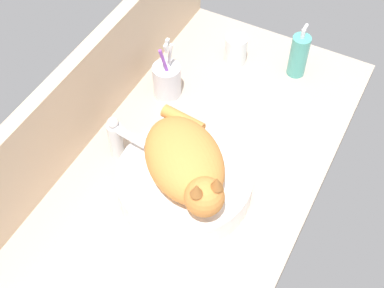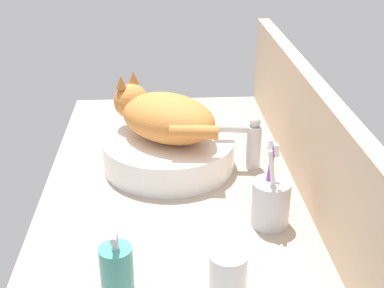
# 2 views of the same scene
# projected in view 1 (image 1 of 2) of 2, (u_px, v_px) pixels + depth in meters

# --- Properties ---
(ground_plane) EXTENTS (1.13, 0.62, 0.04)m
(ground_plane) POSITION_uv_depth(u_px,v_px,m) (194.00, 167.00, 1.38)
(ground_plane) COLOR #B2A08E
(backsplash_panel) EXTENTS (1.13, 0.04, 0.26)m
(backsplash_panel) POSITION_uv_depth(u_px,v_px,m) (92.00, 88.00, 1.34)
(backsplash_panel) COLOR #CCAD8C
(backsplash_panel) RESTS_ON ground_plane
(sink_basin) EXTENTS (0.32, 0.32, 0.07)m
(sink_basin) POSITION_uv_depth(u_px,v_px,m) (185.00, 182.00, 1.28)
(sink_basin) COLOR white
(sink_basin) RESTS_ON ground_plane
(cat) EXTENTS (0.29, 0.30, 0.14)m
(cat) POSITION_uv_depth(u_px,v_px,m) (187.00, 163.00, 1.20)
(cat) COLOR orange
(cat) RESTS_ON sink_basin
(faucet) EXTENTS (0.04, 0.12, 0.14)m
(faucet) POSITION_uv_depth(u_px,v_px,m) (119.00, 137.00, 1.32)
(faucet) COLOR silver
(faucet) RESTS_ON ground_plane
(soap_dispenser) EXTENTS (0.05, 0.05, 0.16)m
(soap_dispenser) POSITION_uv_depth(u_px,v_px,m) (299.00, 55.00, 1.51)
(soap_dispenser) COLOR teal
(soap_dispenser) RESTS_ON ground_plane
(toothbrush_cup) EXTENTS (0.08, 0.08, 0.19)m
(toothbrush_cup) POSITION_uv_depth(u_px,v_px,m) (167.00, 80.00, 1.47)
(toothbrush_cup) COLOR silver
(toothbrush_cup) RESTS_ON ground_plane
(water_glass) EXTENTS (0.06, 0.06, 0.09)m
(water_glass) POSITION_uv_depth(u_px,v_px,m) (236.00, 51.00, 1.57)
(water_glass) COLOR white
(water_glass) RESTS_ON ground_plane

